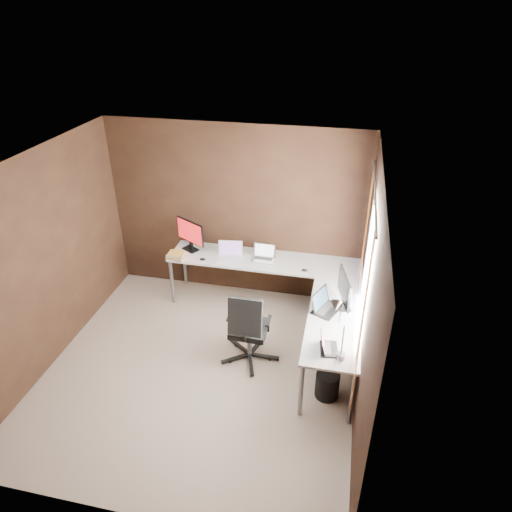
{
  "coord_description": "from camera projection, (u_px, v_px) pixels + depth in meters",
  "views": [
    {
      "loc": [
        1.49,
        -3.81,
        3.91
      ],
      "look_at": [
        0.47,
        0.95,
        1.1
      ],
      "focal_mm": 32.0,
      "sensor_mm": 36.0,
      "label": 1
    }
  ],
  "objects": [
    {
      "name": "room",
      "position": [
        226.0,
        281.0,
        4.81
      ],
      "size": [
        3.6,
        3.6,
        2.5
      ],
      "color": "tan",
      "rests_on": "ground"
    },
    {
      "name": "laptop_silver",
      "position": [
        264.0,
        256.0,
        6.26
      ],
      "size": [
        0.31,
        0.23,
        0.21
      ],
      "rotation": [
        0.0,
        0.0,
        -0.03
      ],
      "color": "silver",
      "rests_on": "desk"
    },
    {
      "name": "drawer_pedestal",
      "position": [
        330.0,
        308.0,
        6.02
      ],
      "size": [
        0.42,
        0.5,
        0.6
      ],
      "primitive_type": "cube",
      "color": "white",
      "rests_on": "ground"
    },
    {
      "name": "wastebasket",
      "position": [
        327.0,
        385.0,
        5.04
      ],
      "size": [
        0.35,
        0.35,
        0.31
      ],
      "primitive_type": "cylinder",
      "rotation": [
        0.0,
        0.0,
        0.42
      ],
      "color": "black",
      "rests_on": "ground"
    },
    {
      "name": "office_chair",
      "position": [
        249.0,
        340.0,
        5.48
      ],
      "size": [
        0.56,
        0.56,
        1.0
      ],
      "rotation": [
        0.0,
        0.0,
        -0.01
      ],
      "color": "black",
      "rests_on": "ground"
    },
    {
      "name": "mouse_corner",
      "position": [
        305.0,
        270.0,
        6.0
      ],
      "size": [
        0.1,
        0.08,
        0.03
      ],
      "primitive_type": "ellipsoid",
      "rotation": [
        0.0,
        0.0,
        -0.42
      ],
      "color": "black",
      "rests_on": "desk"
    },
    {
      "name": "laptop_black_big",
      "position": [
        324.0,
        305.0,
        5.26
      ],
      "size": [
        0.37,
        0.42,
        0.23
      ],
      "rotation": [
        0.0,
        0.0,
        1.16
      ],
      "color": "black",
      "rests_on": "desk"
    },
    {
      "name": "laptop_black_small",
      "position": [
        327.0,
        347.0,
        4.67
      ],
      "size": [
        0.21,
        0.27,
        0.17
      ],
      "rotation": [
        0.0,
        0.0,
        1.7
      ],
      "color": "black",
      "rests_on": "desk"
    },
    {
      "name": "book_stack",
      "position": [
        176.0,
        255.0,
        6.3
      ],
      "size": [
        0.27,
        0.23,
        0.08
      ],
      "rotation": [
        0.0,
        0.0,
        -0.08
      ],
      "color": "#A87E5A",
      "rests_on": "desk"
    },
    {
      "name": "laptop_white",
      "position": [
        230.0,
        254.0,
        6.29
      ],
      "size": [
        0.36,
        0.28,
        0.22
      ],
      "rotation": [
        0.0,
        0.0,
        0.13
      ],
      "color": "white",
      "rests_on": "desk"
    },
    {
      "name": "monitor_left",
      "position": [
        190.0,
        234.0,
        6.4
      ],
      "size": [
        0.46,
        0.28,
        0.45
      ],
      "rotation": [
        0.0,
        0.0,
        -0.52
      ],
      "color": "black",
      "rests_on": "desk"
    },
    {
      "name": "mouse_left",
      "position": [
        203.0,
        259.0,
        6.25
      ],
      "size": [
        0.1,
        0.08,
        0.03
      ],
      "primitive_type": "ellipsoid",
      "rotation": [
        0.0,
        0.0,
        0.35
      ],
      "color": "black",
      "rests_on": "desk"
    },
    {
      "name": "desk_lamp",
      "position": [
        338.0,
        322.0,
        4.44
      ],
      "size": [
        0.2,
        0.23,
        0.63
      ],
      "rotation": [
        0.0,
        0.0,
        -0.22
      ],
      "color": "slate",
      "rests_on": "desk"
    },
    {
      "name": "desk",
      "position": [
        286.0,
        284.0,
        5.84
      ],
      "size": [
        2.65,
        2.25,
        0.73
      ],
      "color": "white",
      "rests_on": "ground"
    },
    {
      "name": "monitor_right",
      "position": [
        344.0,
        289.0,
        5.2
      ],
      "size": [
        0.19,
        0.52,
        0.44
      ],
      "rotation": [
        0.0,
        0.0,
        1.82
      ],
      "color": "black",
      "rests_on": "desk"
    }
  ]
}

